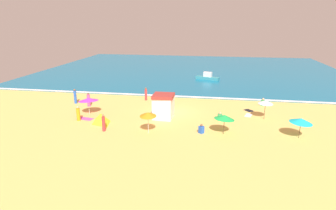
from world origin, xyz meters
TOP-DOWN VIEW (x-y plane):
  - ground_plane at (0.00, 0.00)m, footprint 60.00×60.00m
  - ocean_water at (0.00, 28.00)m, footprint 60.00×44.00m
  - wave_breaker_foam at (0.00, 6.30)m, footprint 57.00×0.70m
  - lifeguard_cabana at (-0.63, -2.24)m, footprint 2.17×2.15m
  - beach_umbrella_0 at (5.63, -5.60)m, footprint 2.61×2.60m
  - beach_umbrella_1 at (12.24, -5.41)m, footprint 2.27×2.25m
  - beach_umbrella_2 at (-1.27, -6.58)m, footprint 1.53×1.55m
  - beach_umbrella_3 at (9.97, -0.82)m, footprint 1.88×1.89m
  - beach_umbrella_4 at (-9.01, -2.37)m, footprint 3.09×3.09m
  - beach_tent at (-6.66, -4.76)m, footprint 2.62×2.67m
  - beachgoer_0 at (-9.24, -4.47)m, footprint 0.43×0.43m
  - beachgoer_1 at (3.58, -5.75)m, footprint 0.58×0.58m
  - beachgoer_2 at (-4.10, 4.07)m, footprint 0.36×0.36m
  - beachgoer_3 at (10.58, 3.97)m, footprint 0.54×0.54m
  - beachgoer_4 at (5.33, -2.03)m, footprint 0.48×0.48m
  - beachgoer_5 at (-5.54, -6.76)m, footprint 0.33×0.33m
  - beachgoer_6 at (-10.32, 0.35)m, footprint 0.51×0.51m
  - beachgoer_7 at (-12.49, 1.20)m, footprint 0.41×0.41m
  - beach_towel_0 at (8.48, 0.10)m, footprint 1.02×1.41m
  - beach_towel_1 at (8.70, 1.82)m, footprint 1.28×1.31m
  - beach_towel_2 at (-8.80, -3.90)m, footprint 1.82×1.08m
  - small_boat_0 at (3.47, 18.06)m, footprint 4.20×2.27m

SIDE VIEW (x-z plane):
  - ground_plane at x=0.00m, z-range 0.00..0.00m
  - beach_towel_0 at x=8.48m, z-range 0.00..0.01m
  - beach_towel_1 at x=8.70m, z-range 0.00..0.01m
  - beach_towel_2 at x=-8.80m, z-range 0.00..0.01m
  - ocean_water at x=0.00m, z-range 0.00..0.10m
  - wave_breaker_foam at x=0.00m, z-range 0.10..0.11m
  - beachgoer_1 at x=3.58m, z-range -0.07..0.83m
  - beachgoer_4 at x=5.33m, z-range -0.07..0.85m
  - beachgoer_3 at x=10.58m, z-range -0.06..0.94m
  - beach_tent at x=-6.66m, z-range 0.00..1.02m
  - small_boat_0 at x=3.47m, z-range -0.14..1.18m
  - beachgoer_0 at x=-9.24m, z-range -0.05..1.52m
  - beachgoer_6 at x=-10.32m, z-range -0.06..1.64m
  - beachgoer_5 at x=-5.54m, z-range -0.04..1.62m
  - beachgoer_2 at x=-4.10m, z-range -0.03..1.67m
  - beachgoer_7 at x=-12.49m, z-range -0.05..1.82m
  - lifeguard_cabana at x=-0.63m, z-range 0.02..2.63m
  - beach_umbrella_1 at x=12.24m, z-range 0.68..2.60m
  - beach_umbrella_0 at x=5.63m, z-range 0.68..2.62m
  - beach_umbrella_4 at x=-9.01m, z-range 0.71..2.68m
  - beach_umbrella_2 at x=-1.27m, z-range 0.81..2.90m
  - beach_umbrella_3 at x=9.97m, z-range 0.83..2.93m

